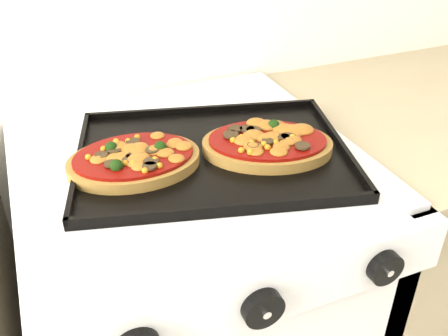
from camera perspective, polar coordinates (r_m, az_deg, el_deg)
name	(u,v)px	position (r m, az deg, el deg)	size (l,w,h in m)	color
stove	(195,325)	(1.19, -3.34, -17.43)	(0.60, 0.60, 0.91)	silver
control_panel	(264,295)	(0.70, 4.60, -14.30)	(0.60, 0.02, 0.09)	silver
knob_center	(263,308)	(0.68, 4.46, -15.71)	(0.06, 0.06, 0.02)	black
knob_right	(385,268)	(0.77, 17.92, -10.81)	(0.05, 0.05, 0.02)	black
baking_tray	(213,153)	(0.86, -1.28, 1.75)	(0.46, 0.34, 0.02)	black
pizza_left	(134,158)	(0.83, -10.26, 1.09)	(0.22, 0.16, 0.03)	brown
pizza_right	(267,143)	(0.87, 4.97, 2.86)	(0.23, 0.16, 0.03)	brown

